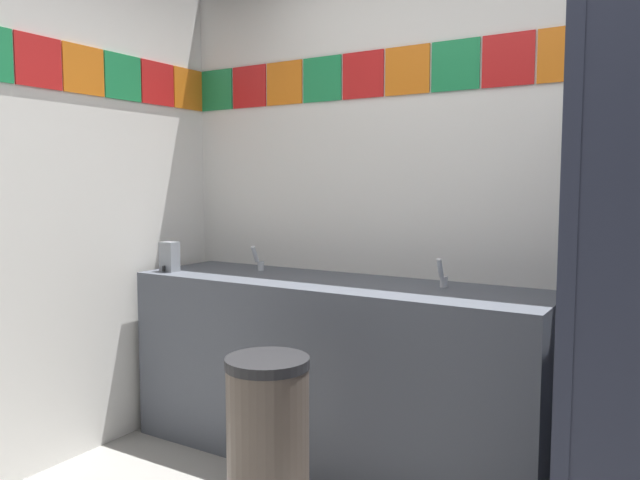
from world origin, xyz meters
TOP-DOWN VIEW (x-y plane):
  - wall_back at (-0.00, 1.49)m, footprint 3.67×0.09m
  - vanity_counter at (-0.74, 1.16)m, footprint 2.09×0.59m
  - faucet_left at (-1.26, 1.25)m, footprint 0.04×0.10m
  - faucet_right at (-0.22, 1.25)m, footprint 0.04×0.10m
  - soap_dispenser at (-1.66, 0.98)m, footprint 0.09×0.09m
  - trash_bin at (-0.61, 0.45)m, footprint 0.33×0.33m

SIDE VIEW (x-z plane):
  - trash_bin at x=-0.61m, z-range 0.00..0.70m
  - vanity_counter at x=-0.74m, z-range 0.01..0.90m
  - faucet_left at x=-1.26m, z-range 0.87..1.01m
  - faucet_right at x=-0.22m, z-range 0.87..1.01m
  - soap_dispenser at x=-1.66m, z-range 0.88..1.04m
  - wall_back at x=0.00m, z-range 0.01..2.51m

